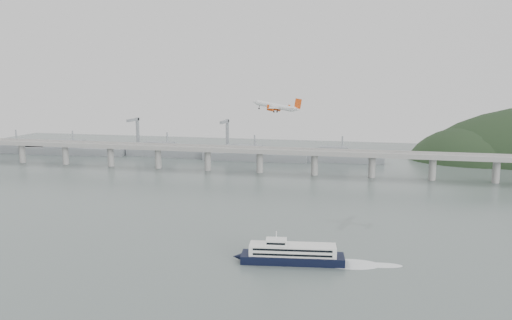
# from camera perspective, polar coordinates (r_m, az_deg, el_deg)

# --- Properties ---
(ground) EXTENTS (900.00, 900.00, 0.00)m
(ground) POSITION_cam_1_polar(r_m,az_deg,el_deg) (262.21, -2.75, -9.71)
(ground) COLOR #566360
(ground) RESTS_ON ground
(bridge) EXTENTS (800.00, 22.00, 23.90)m
(bridge) POSITION_cam_1_polar(r_m,az_deg,el_deg) (448.96, 4.03, 0.62)
(bridge) COLOR gray
(bridge) RESTS_ON ground
(distant_fleet) EXTENTS (453.00, 60.90, 40.00)m
(distant_fleet) POSITION_cam_1_polar(r_m,az_deg,el_deg) (556.44, -10.77, 0.98)
(distant_fleet) COLOR gray
(distant_fleet) RESTS_ON ground
(ferry) EXTENTS (79.20, 21.19, 14.96)m
(ferry) POSITION_cam_1_polar(r_m,az_deg,el_deg) (238.38, 4.20, -10.67)
(ferry) COLOR black
(ferry) RESTS_ON ground
(airliner) EXTENTS (35.16, 32.50, 9.79)m
(airliner) POSITION_cam_1_polar(r_m,az_deg,el_deg) (327.10, 2.34, 6.14)
(airliner) COLOR white
(airliner) RESTS_ON ground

